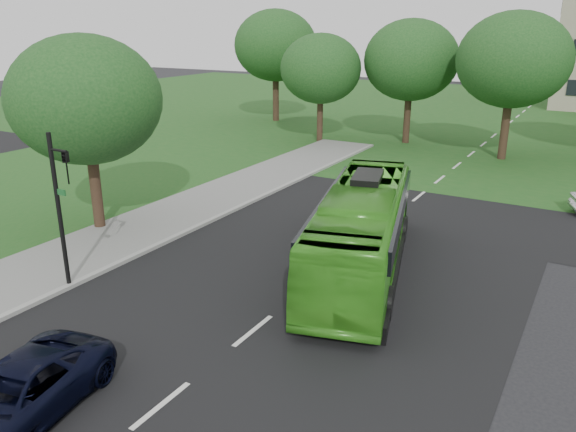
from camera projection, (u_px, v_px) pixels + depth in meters
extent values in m
plane|color=black|center=(287.00, 304.00, 18.37)|extent=(160.00, 160.00, 0.00)
cube|color=black|center=(449.00, 172.00, 34.75)|extent=(14.00, 120.00, 0.01)
cube|color=black|center=(419.00, 196.00, 29.84)|extent=(80.00, 12.00, 0.01)
cube|color=silver|center=(424.00, 192.00, 30.65)|extent=(0.15, 90.00, 0.01)
cube|color=gray|center=(12.00, 313.00, 17.62)|extent=(0.25, 60.00, 0.15)
cube|color=#1C511B|center=(516.00, 118.00, 55.24)|extent=(120.00, 60.00, 0.01)
cube|color=#1C511B|center=(28.00, 185.00, 31.94)|extent=(18.00, 60.00, 0.01)
cylinder|color=black|center=(320.00, 122.00, 43.62)|extent=(0.46, 0.46, 3.09)
ellipsoid|color=#164419|center=(321.00, 69.00, 42.34)|extent=(6.13, 6.13, 5.21)
cylinder|color=black|center=(407.00, 121.00, 42.99)|extent=(0.51, 0.51, 3.40)
ellipsoid|color=#164419|center=(411.00, 60.00, 41.54)|extent=(7.00, 7.00, 5.95)
cylinder|color=black|center=(504.00, 132.00, 37.69)|extent=(0.55, 0.55, 3.64)
ellipsoid|color=#164419|center=(514.00, 60.00, 36.17)|extent=(7.23, 7.23, 6.15)
cylinder|color=black|center=(276.00, 100.00, 52.99)|extent=(0.58, 0.58, 3.86)
ellipsoid|color=#164419|center=(275.00, 45.00, 51.39)|extent=(7.57, 7.57, 6.43)
cylinder|color=black|center=(96.00, 195.00, 24.64)|extent=(0.48, 0.48, 3.18)
ellipsoid|color=#164419|center=(86.00, 100.00, 23.31)|extent=(6.31, 6.31, 5.37)
imported|color=green|center=(362.00, 230.00, 20.43)|extent=(5.55, 11.67, 3.17)
imported|color=black|center=(16.00, 394.00, 12.78)|extent=(3.09, 5.23, 1.37)
cylinder|color=black|center=(59.00, 213.00, 18.69)|extent=(0.15, 0.15, 5.43)
cylinder|color=black|center=(58.00, 150.00, 17.81)|extent=(0.76, 0.09, 0.09)
imported|color=black|center=(66.00, 168.00, 17.86)|extent=(0.22, 0.25, 1.09)
cube|color=#195926|center=(60.00, 192.00, 18.37)|extent=(0.54, 0.04, 0.20)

